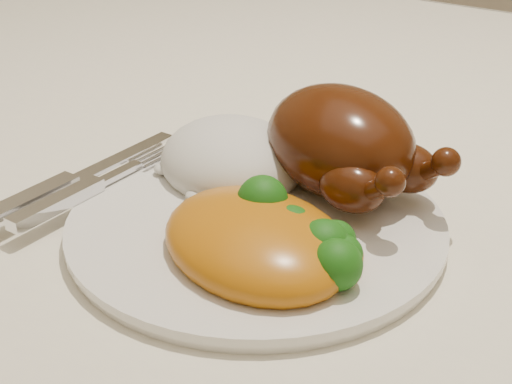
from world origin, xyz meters
The scene contains 7 objects.
dining_table centered at (0.00, 0.00, 0.67)m, with size 1.60×0.90×0.76m.
tablecloth centered at (0.00, 0.00, 0.74)m, with size 1.73×1.03×0.18m.
dinner_plate centered at (-0.05, -0.20, 0.77)m, with size 0.25×0.25×0.01m, color white.
roast_chicken centered at (-0.02, -0.13, 0.82)m, with size 0.16×0.13×0.08m.
rice_mound centered at (-0.10, -0.15, 0.79)m, with size 0.15×0.14×0.06m.
mac_and_cheese centered at (-0.01, -0.23, 0.79)m, with size 0.16×0.14×0.06m.
cutlery centered at (-0.18, -0.25, 0.78)m, with size 0.03×0.18×0.01m.
Camera 1 is at (0.19, -0.54, 1.02)m, focal length 50.00 mm.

